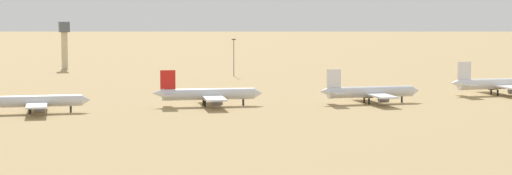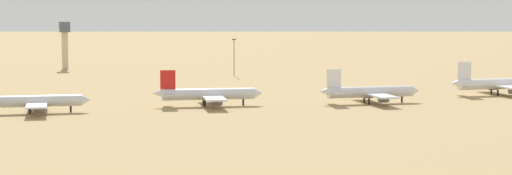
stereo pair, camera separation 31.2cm
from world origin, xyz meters
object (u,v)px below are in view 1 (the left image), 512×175
(parked_jet_white_3, at_px, (370,92))
(control_tower, at_px, (64,40))
(parked_jet_red_2, at_px, (207,94))
(parked_jet_white_4, at_px, (497,84))
(light_pole_mid, at_px, (234,55))
(parked_jet_navy_1, at_px, (33,101))

(parked_jet_white_3, xyz_separation_m, control_tower, (-81.62, 188.60, 10.55))
(parked_jet_red_2, distance_m, parked_jet_white_3, 55.18)
(parked_jet_red_2, relative_size, control_tower, 1.53)
(parked_jet_white_4, height_order, light_pole_mid, light_pole_mid)
(parked_jet_white_3, distance_m, control_tower, 205.78)
(parked_jet_red_2, bearing_deg, parked_jet_white_4, 8.81)
(parked_jet_red_2, bearing_deg, control_tower, 106.69)
(parked_jet_white_4, xyz_separation_m, light_pole_mid, (-68.90, 110.00, 5.67))
(parked_jet_navy_1, relative_size, parked_jet_white_3, 0.97)
(parked_jet_white_3, relative_size, control_tower, 1.51)
(parked_jet_navy_1, bearing_deg, parked_jet_white_4, 7.09)
(light_pole_mid, bearing_deg, control_tower, 135.64)
(parked_jet_navy_1, bearing_deg, light_pole_mid, 54.95)
(parked_jet_navy_1, height_order, parked_jet_white_3, parked_jet_white_3)
(control_tower, distance_m, light_pole_mid, 97.16)
(parked_jet_navy_1, relative_size, parked_jet_white_4, 0.92)
(parked_jet_navy_1, xyz_separation_m, control_tower, (29.12, 181.19, 10.68))
(control_tower, bearing_deg, parked_jet_white_3, -66.60)
(parked_jet_navy_1, height_order, control_tower, control_tower)
(parked_jet_navy_1, bearing_deg, parked_jet_red_2, 7.86)
(parked_jet_white_3, height_order, light_pole_mid, light_pole_mid)
(parked_jet_red_2, relative_size, parked_jet_white_3, 1.02)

